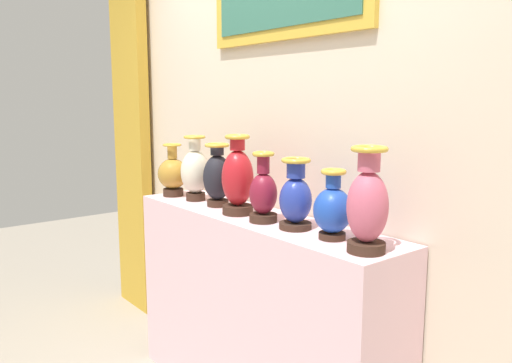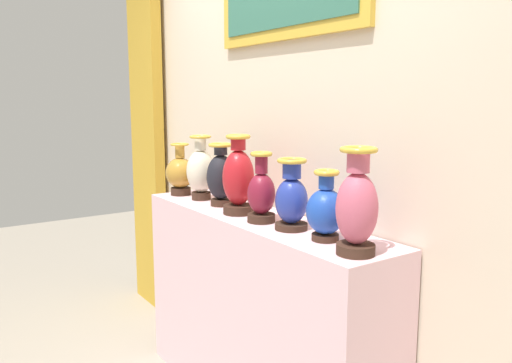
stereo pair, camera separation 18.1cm
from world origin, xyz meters
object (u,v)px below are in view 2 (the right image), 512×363
Objects in this scene: vase_ochre at (180,173)px; vase_onyx at (221,176)px; vase_crimson at (238,179)px; vase_ivory at (201,171)px; vase_sapphire at (326,210)px; vase_burgundy at (261,193)px; vase_rose at (357,207)px; vase_cobalt at (292,198)px.

vase_onyx is (0.41, 0.04, 0.03)m from vase_ochre.
vase_crimson is at bearing -7.81° from vase_onyx.
vase_sapphire is at bearing 0.04° from vase_ivory.
vase_onyx is at bearing 5.59° from vase_ochre.
vase_crimson is at bearing 178.16° from vase_burgundy.
vase_onyx reaches higher than vase_sapphire.
vase_crimson is (0.44, -0.02, 0.01)m from vase_ivory.
vase_ochre is at bearing -179.12° from vase_crimson.
vase_rose reaches higher than vase_burgundy.
vase_crimson reaches higher than vase_ochre.
vase_ivory is at bearing 177.37° from vase_burgundy.
vase_rose reaches higher than vase_cobalt.
vase_ivory is 1.28m from vase_rose.
vase_crimson is 1.37× the size of vase_sapphire.
vase_crimson reaches higher than vase_cobalt.
vase_sapphire is (0.22, 0.00, -0.01)m from vase_cobalt.
vase_ochre is 0.94× the size of vase_burgundy.
vase_burgundy is at bearing 0.20° from vase_ochre.
vase_burgundy is at bearing -4.93° from vase_onyx.
vase_onyx is (0.21, 0.01, -0.01)m from vase_ivory.
vase_crimson reaches higher than vase_onyx.
vase_sapphire is (0.63, 0.02, -0.05)m from vase_crimson.
vase_onyx is 0.84× the size of vase_rose.
vase_cobalt is (0.84, -0.00, -0.03)m from vase_ivory.
vase_crimson is 0.84m from vase_rose.
vase_ivory is 1.07m from vase_sapphire.
vase_crimson is 0.22m from vase_burgundy.
vase_ivory is at bearing 9.27° from vase_ochre.
vase_burgundy is at bearing -175.78° from vase_sapphire.
vase_burgundy is 0.42m from vase_sapphire.
vase_cobalt is at bearing 1.74° from vase_ochre.
vase_ochre is at bearing -179.80° from vase_burgundy.
vase_ochre is at bearing 179.87° from vase_rose.
vase_cobalt is 0.79× the size of vase_rose.
vase_onyx is 0.44m from vase_burgundy.
vase_sapphire is 0.22m from vase_rose.
vase_ochre is 0.64m from vase_crimson.
vase_onyx reaches higher than vase_cobalt.
vase_crimson is at bearing -3.02° from vase_ivory.
vase_burgundy is 0.63m from vase_rose.
vase_rose reaches higher than vase_onyx.
vase_ochre is 0.98× the size of vase_cobalt.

